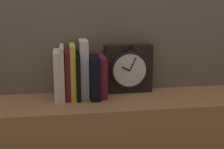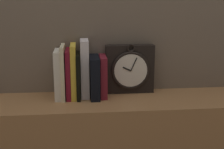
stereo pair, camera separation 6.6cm
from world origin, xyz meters
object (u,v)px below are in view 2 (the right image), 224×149
(book_slot2_maroon, at_px, (69,74))
(book_slot3_yellow, at_px, (74,71))
(book_slot0_white, at_px, (58,74))
(book_slot5_white, at_px, (85,68))
(clock, at_px, (130,69))
(book_slot6_black, at_px, (95,77))
(book_slot1_cream, at_px, (63,72))
(book_slot7_maroon, at_px, (103,76))
(book_slot4_black, at_px, (78,75))

(book_slot2_maroon, height_order, book_slot3_yellow, book_slot3_yellow)
(book_slot0_white, distance_m, book_slot3_yellow, 0.07)
(book_slot3_yellow, height_order, book_slot5_white, book_slot5_white)
(book_slot0_white, relative_size, book_slot2_maroon, 0.99)
(book_slot0_white, bearing_deg, clock, 7.33)
(book_slot6_black, bearing_deg, book_slot5_white, 156.63)
(book_slot0_white, height_order, book_slot3_yellow, book_slot3_yellow)
(book_slot2_maroon, bearing_deg, book_slot1_cream, -170.09)
(book_slot0_white, xyz_separation_m, book_slot1_cream, (0.02, -0.00, 0.01))
(book_slot3_yellow, distance_m, book_slot5_white, 0.05)
(book_slot1_cream, height_order, book_slot5_white, book_slot5_white)
(book_slot3_yellow, relative_size, book_slot5_white, 0.93)
(clock, xyz_separation_m, book_slot0_white, (-0.32, -0.04, -0.01))
(book_slot5_white, xyz_separation_m, book_slot7_maroon, (0.08, -0.01, -0.04))
(clock, relative_size, book_slot3_yellow, 0.99)
(book_slot1_cream, xyz_separation_m, book_slot4_black, (0.07, 0.00, -0.02))
(book_slot0_white, distance_m, book_slot4_black, 0.09)
(book_slot1_cream, relative_size, book_slot4_black, 1.18)
(book_slot0_white, height_order, book_slot6_black, book_slot0_white)
(book_slot1_cream, relative_size, book_slot7_maroon, 1.28)
(book_slot2_maroon, bearing_deg, book_slot7_maroon, 1.43)
(book_slot1_cream, bearing_deg, book_slot4_black, 0.44)
(book_slot3_yellow, height_order, book_slot4_black, book_slot3_yellow)
(book_slot2_maroon, xyz_separation_m, book_slot4_black, (0.04, -0.00, -0.01))
(book_slot7_maroon, bearing_deg, book_slot0_white, -178.89)
(clock, xyz_separation_m, book_slot6_black, (-0.16, -0.05, -0.02))
(book_slot2_maroon, xyz_separation_m, book_slot6_black, (0.11, -0.01, -0.02))
(book_slot4_black, height_order, book_slot5_white, book_slot5_white)
(book_slot3_yellow, bearing_deg, book_slot2_maroon, -177.66)
(book_slot6_black, bearing_deg, book_slot2_maroon, 176.20)
(book_slot0_white, height_order, book_slot4_black, book_slot0_white)
(book_slot1_cream, height_order, book_slot6_black, book_slot1_cream)
(book_slot1_cream, xyz_separation_m, book_slot6_black, (0.14, -0.00, -0.03))
(book_slot2_maroon, relative_size, book_slot4_black, 1.08)
(clock, relative_size, book_slot4_black, 1.18)
(clock, height_order, book_slot7_maroon, clock)
(book_slot6_black, bearing_deg, book_slot1_cream, 178.47)
(book_slot2_maroon, height_order, book_slot7_maroon, book_slot2_maroon)
(clock, height_order, book_slot2_maroon, clock)
(clock, distance_m, book_slot6_black, 0.17)
(book_slot2_maroon, distance_m, book_slot4_black, 0.04)
(book_slot4_black, relative_size, book_slot6_black, 1.09)
(book_slot2_maroon, bearing_deg, book_slot0_white, -179.97)
(book_slot0_white, bearing_deg, book_slot7_maroon, 1.11)
(book_slot0_white, distance_m, book_slot7_maroon, 0.20)
(clock, distance_m, book_slot3_yellow, 0.26)
(book_slot0_white, xyz_separation_m, book_slot7_maroon, (0.19, 0.00, -0.01))
(clock, height_order, book_slot4_black, clock)
(book_slot4_black, xyz_separation_m, book_slot5_white, (0.03, 0.01, 0.03))
(book_slot6_black, bearing_deg, book_slot4_black, 176.65)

